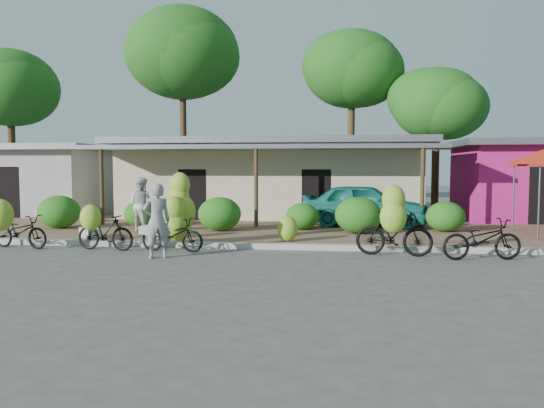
# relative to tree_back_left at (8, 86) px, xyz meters

# --- Properties ---
(ground) EXTENTS (100.00, 100.00, 0.00)m
(ground) POSITION_rel_tree_back_left_xyz_m (13.69, -13.11, -6.23)
(ground) COLOR #4B4946
(ground) RESTS_ON ground
(sidewalk) EXTENTS (60.00, 6.00, 0.12)m
(sidewalk) POSITION_rel_tree_back_left_xyz_m (13.69, -8.11, -6.17)
(sidewalk) COLOR #90664D
(sidewalk) RESTS_ON ground
(curb) EXTENTS (60.00, 0.25, 0.15)m
(curb) POSITION_rel_tree_back_left_xyz_m (13.69, -11.11, -6.15)
(curb) COLOR #A8A399
(curb) RESTS_ON ground
(shop_main) EXTENTS (13.00, 8.50, 3.35)m
(shop_main) POSITION_rel_tree_back_left_xyz_m (13.69, -2.18, -4.50)
(shop_main) COLOR #BDB18F
(shop_main) RESTS_ON ground
(shop_pink) EXTENTS (6.00, 6.00, 3.25)m
(shop_pink) POSITION_rel_tree_back_left_xyz_m (24.19, -2.12, -4.55)
(shop_pink) COLOR #C41E72
(shop_pink) RESTS_ON ground
(shop_grey) EXTENTS (7.00, 6.00, 3.15)m
(shop_grey) POSITION_rel_tree_back_left_xyz_m (2.69, -2.12, -4.61)
(shop_grey) COLOR #A5A5A0
(shop_grey) RESTS_ON ground
(tree_back_left) EXTENTS (4.92, 4.78, 8.05)m
(tree_back_left) POSITION_rel_tree_back_left_xyz_m (0.00, 0.00, 0.00)
(tree_back_left) COLOR #4D361E
(tree_back_left) RESTS_ON ground
(tree_far_center) EXTENTS (6.15, 6.10, 10.68)m
(tree_far_center) POSITION_rel_tree_back_left_xyz_m (8.00, 3.00, 2.11)
(tree_far_center) COLOR #4D361E
(tree_far_center) RESTS_ON ground
(tree_center_right) EXTENTS (5.19, 5.07, 9.32)m
(tree_center_right) POSITION_rel_tree_back_left_xyz_m (17.00, 3.50, 1.16)
(tree_center_right) COLOR #4D361E
(tree_center_right) RESTS_ON ground
(tree_near_right) EXTENTS (4.47, 4.29, 6.97)m
(tree_near_right) POSITION_rel_tree_back_left_xyz_m (21.00, 1.50, -0.92)
(tree_near_right) COLOR #4D361E
(tree_near_right) RESTS_ON ground
(hedge_0) EXTENTS (1.43, 1.28, 1.11)m
(hedge_0) POSITION_rel_tree_back_left_xyz_m (7.12, -8.25, -5.55)
(hedge_0) COLOR #286216
(hedge_0) RESTS_ON sidewalk
(hedge_1) EXTENTS (1.17, 1.05, 0.91)m
(hedge_1) POSITION_rel_tree_back_left_xyz_m (9.71, -7.48, -5.65)
(hedge_1) COLOR #286216
(hedge_1) RESTS_ON sidewalk
(hedge_2) EXTENTS (1.41, 1.27, 1.10)m
(hedge_2) POSITION_rel_tree_back_left_xyz_m (12.68, -8.29, -5.56)
(hedge_2) COLOR #286216
(hedge_2) RESTS_ON sidewalk
(hedge_3) EXTENTS (1.13, 1.01, 0.88)m
(hedge_3) POSITION_rel_tree_back_left_xyz_m (15.34, -7.64, -5.67)
(hedge_3) COLOR #286216
(hedge_3) RESTS_ON sidewalk
(hedge_4) EXTENTS (1.46, 1.32, 1.14)m
(hedge_4) POSITION_rel_tree_back_left_xyz_m (17.14, -8.42, -5.54)
(hedge_4) COLOR #286216
(hedge_4) RESTS_ON sidewalk
(hedge_5) EXTENTS (1.24, 1.12, 0.97)m
(hedge_5) POSITION_rel_tree_back_left_xyz_m (19.93, -7.63, -5.62)
(hedge_5) COLOR #286216
(hedge_5) RESTS_ON sidewalk
(bike_far_left) EXTENTS (1.82, 1.38, 1.38)m
(bike_far_left) POSITION_rel_tree_back_left_xyz_m (7.93, -11.96, -5.64)
(bike_far_left) COLOR black
(bike_far_left) RESTS_ON ground
(bike_left) EXTENTS (1.67, 1.20, 1.26)m
(bike_left) POSITION_rel_tree_back_left_xyz_m (10.39, -11.98, -5.66)
(bike_left) COLOR black
(bike_left) RESTS_ON ground
(bike_center) EXTENTS (1.73, 1.24, 2.06)m
(bike_center) POSITION_rel_tree_back_left_xyz_m (12.25, -11.57, -5.42)
(bike_center) COLOR black
(bike_center) RESTS_ON ground
(bike_right) EXTENTS (1.93, 1.30, 1.78)m
(bike_right) POSITION_rel_tree_back_left_xyz_m (17.85, -11.99, -5.48)
(bike_right) COLOR black
(bike_right) RESTS_ON ground
(bike_far_right) EXTENTS (1.97, 0.97, 0.99)m
(bike_far_right) POSITION_rel_tree_back_left_xyz_m (19.88, -12.17, -5.73)
(bike_far_right) COLOR black
(bike_far_right) RESTS_ON ground
(loose_banana_a) EXTENTS (0.50, 0.43, 0.63)m
(loose_banana_a) POSITION_rel_tree_back_left_xyz_m (11.58, -10.16, -5.79)
(loose_banana_a) COLOR #9CB52D
(loose_banana_a) RESTS_ON sidewalk
(loose_banana_b) EXTENTS (0.55, 0.46, 0.68)m
(loose_banana_b) POSITION_rel_tree_back_left_xyz_m (11.75, -10.10, -5.76)
(loose_banana_b) COLOR #9CB52D
(loose_banana_b) RESTS_ON sidewalk
(loose_banana_c) EXTENTS (0.57, 0.49, 0.72)m
(loose_banana_c) POSITION_rel_tree_back_left_xyz_m (15.11, -10.47, -5.75)
(loose_banana_c) COLOR #9CB52D
(loose_banana_c) RESTS_ON sidewalk
(sack_near) EXTENTS (0.86, 0.43, 0.30)m
(sack_near) POSITION_rel_tree_back_left_xyz_m (11.00, -9.77, -5.96)
(sack_near) COLOR silver
(sack_near) RESTS_ON sidewalk
(sack_far) EXTENTS (0.80, 0.79, 0.28)m
(sack_far) POSITION_rel_tree_back_left_xyz_m (9.23, -10.35, -5.97)
(sack_far) COLOR silver
(sack_far) RESTS_ON sidewalk
(vendor) EXTENTS (0.78, 0.68, 1.81)m
(vendor) POSITION_rel_tree_back_left_xyz_m (12.16, -12.84, -5.32)
(vendor) COLOR gray
(vendor) RESTS_ON ground
(bystander) EXTENTS (1.04, 0.94, 1.76)m
(bystander) POSITION_rel_tree_back_left_xyz_m (10.28, -8.91, -5.23)
(bystander) COLOR beige
(bystander) RESTS_ON sidewalk
(teal_van) EXTENTS (4.60, 2.35, 1.50)m
(teal_van) POSITION_rel_tree_back_left_xyz_m (17.45, -6.30, -5.36)
(teal_van) COLOR #1C7E72
(teal_van) RESTS_ON sidewalk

